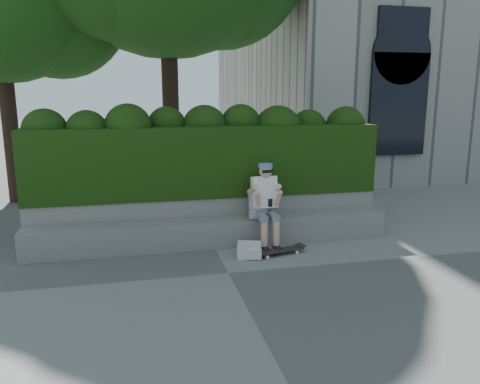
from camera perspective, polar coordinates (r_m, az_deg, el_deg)
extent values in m
plane|color=slate|center=(6.73, -1.44, -9.84)|extent=(80.00, 80.00, 0.00)
cube|color=gray|center=(7.82, -3.28, -4.97)|extent=(6.00, 0.45, 0.45)
cube|color=gray|center=(8.23, -3.85, -3.02)|extent=(6.00, 0.50, 0.75)
cube|color=black|center=(8.25, -4.19, 3.93)|extent=(6.00, 1.00, 1.20)
cylinder|color=black|center=(11.55, -8.38, 8.65)|extent=(0.39, 0.39, 3.71)
cylinder|color=black|center=(12.02, -26.08, 5.74)|extent=(0.35, 0.35, 2.89)
cube|color=slate|center=(7.86, 2.81, -2.34)|extent=(0.36, 0.26, 0.22)
cube|color=silver|center=(7.71, 2.98, -0.02)|extent=(0.40, 0.32, 0.55)
sphere|color=tan|center=(7.58, 3.15, 2.54)|extent=(0.21, 0.21, 0.21)
cylinder|color=#56799E|center=(7.59, 3.12, 3.23)|extent=(0.23, 0.23, 0.06)
cube|color=black|center=(7.41, 3.70, -1.32)|extent=(0.07, 0.02, 0.13)
cylinder|color=tan|center=(7.51, 2.96, -5.52)|extent=(0.11, 0.11, 0.47)
cylinder|color=tan|center=(7.56, 4.42, -5.41)|extent=(0.11, 0.11, 0.47)
cube|color=black|center=(7.52, 3.07, -7.07)|extent=(0.10, 0.26, 0.10)
cube|color=black|center=(7.57, 4.53, -6.95)|extent=(0.10, 0.26, 0.10)
cube|color=black|center=(7.46, 4.88, -7.08)|extent=(0.79, 0.35, 0.02)
cylinder|color=silver|center=(7.28, 3.36, -7.92)|extent=(0.06, 0.04, 0.05)
cylinder|color=silver|center=(7.41, 2.75, -7.53)|extent=(0.06, 0.04, 0.05)
cylinder|color=silver|center=(7.54, 6.96, -7.27)|extent=(0.06, 0.04, 0.05)
cylinder|color=silver|center=(7.67, 6.30, -6.92)|extent=(0.06, 0.04, 0.05)
cube|color=silver|center=(7.76, 2.20, -1.70)|extent=(0.31, 0.18, 0.44)
cube|color=silver|center=(7.30, 1.13, -7.10)|extent=(0.42, 0.35, 0.23)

